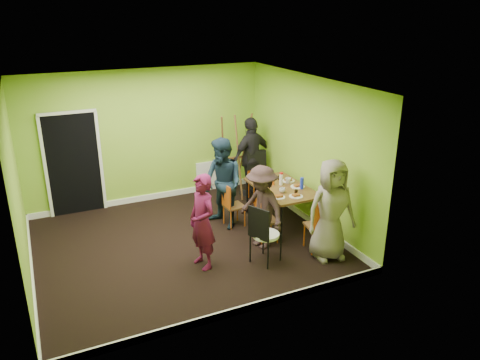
% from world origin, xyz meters
% --- Properties ---
extents(ground, '(5.00, 5.00, 0.00)m').
position_xyz_m(ground, '(0.00, 0.00, 0.00)').
color(ground, black).
rests_on(ground, ground).
extents(room_walls, '(5.04, 4.54, 2.82)m').
position_xyz_m(room_walls, '(-0.02, 0.04, 0.99)').
color(room_walls, '#86B52E').
rests_on(room_walls, ground).
extents(dining_table, '(0.90, 1.50, 0.75)m').
position_xyz_m(dining_table, '(1.97, 0.02, 0.70)').
color(dining_table, black).
rests_on(dining_table, ground).
extents(chair_left_far, '(0.38, 0.37, 0.85)m').
position_xyz_m(chair_left_far, '(1.04, 0.32, 0.48)').
color(chair_left_far, '#DB5C14').
rests_on(chair_left_far, ground).
extents(chair_left_near, '(0.39, 0.39, 0.86)m').
position_xyz_m(chair_left_near, '(1.30, -0.50, 0.48)').
color(chair_left_near, '#DB5C14').
rests_on(chair_left_near, ground).
extents(chair_back_end, '(0.48, 0.55, 1.05)m').
position_xyz_m(chair_back_end, '(2.13, 1.39, 0.74)').
color(chair_back_end, '#DB5C14').
rests_on(chair_back_end, ground).
extents(chair_front_end, '(0.45, 0.45, 0.95)m').
position_xyz_m(chair_front_end, '(2.00, -1.23, 0.54)').
color(chair_front_end, '#DB5C14').
rests_on(chair_front_end, ground).
extents(chair_bentwood, '(0.53, 0.53, 1.02)m').
position_xyz_m(chair_bentwood, '(0.96, -1.16, 0.56)').
color(chair_bentwood, black).
rests_on(chair_bentwood, ground).
extents(easel, '(0.74, 0.69, 1.84)m').
position_xyz_m(easel, '(1.76, 1.69, 0.91)').
color(easel, brown).
rests_on(easel, ground).
extents(plate_near_left, '(0.27, 0.27, 0.01)m').
position_xyz_m(plate_near_left, '(1.74, 0.36, 0.76)').
color(plate_near_left, white).
rests_on(plate_near_left, dining_table).
extents(plate_near_right, '(0.23, 0.23, 0.01)m').
position_xyz_m(plate_near_right, '(1.66, -0.41, 0.76)').
color(plate_near_right, white).
rests_on(plate_near_right, dining_table).
extents(plate_far_back, '(0.21, 0.21, 0.01)m').
position_xyz_m(plate_far_back, '(2.01, 0.51, 0.76)').
color(plate_far_back, white).
rests_on(plate_far_back, dining_table).
extents(plate_far_front, '(0.25, 0.25, 0.01)m').
position_xyz_m(plate_far_front, '(1.96, -0.51, 0.76)').
color(plate_far_front, white).
rests_on(plate_far_front, dining_table).
extents(plate_wall_back, '(0.26, 0.26, 0.01)m').
position_xyz_m(plate_wall_back, '(2.23, 0.23, 0.76)').
color(plate_wall_back, white).
rests_on(plate_wall_back, dining_table).
extents(plate_wall_front, '(0.27, 0.27, 0.01)m').
position_xyz_m(plate_wall_front, '(2.23, -0.11, 0.76)').
color(plate_wall_front, white).
rests_on(plate_wall_front, dining_table).
extents(thermos, '(0.07, 0.07, 0.22)m').
position_xyz_m(thermos, '(2.00, 0.12, 0.86)').
color(thermos, white).
rests_on(thermos, dining_table).
extents(blue_bottle, '(0.07, 0.07, 0.22)m').
position_xyz_m(blue_bottle, '(2.25, -0.23, 0.86)').
color(blue_bottle, '#1C30D3').
rests_on(blue_bottle, dining_table).
extents(orange_bottle, '(0.04, 0.04, 0.08)m').
position_xyz_m(orange_bottle, '(1.87, 0.17, 0.79)').
color(orange_bottle, '#DB5C14').
rests_on(orange_bottle, dining_table).
extents(glass_mid, '(0.06, 0.06, 0.10)m').
position_xyz_m(glass_mid, '(1.82, 0.26, 0.80)').
color(glass_mid, black).
rests_on(glass_mid, dining_table).
extents(glass_back, '(0.07, 0.07, 0.09)m').
position_xyz_m(glass_back, '(2.13, 0.38, 0.79)').
color(glass_back, black).
rests_on(glass_back, dining_table).
extents(glass_front, '(0.06, 0.06, 0.10)m').
position_xyz_m(glass_front, '(2.00, -0.43, 0.80)').
color(glass_front, black).
rests_on(glass_front, dining_table).
extents(cup_a, '(0.11, 0.11, 0.09)m').
position_xyz_m(cup_a, '(1.84, -0.23, 0.79)').
color(cup_a, white).
rests_on(cup_a, dining_table).
extents(cup_b, '(0.11, 0.11, 0.10)m').
position_xyz_m(cup_b, '(2.17, 0.14, 0.80)').
color(cup_b, white).
rests_on(cup_b, dining_table).
extents(person_standing, '(0.48, 0.63, 1.56)m').
position_xyz_m(person_standing, '(0.05, -0.83, 0.78)').
color(person_standing, '#580F37').
rests_on(person_standing, ground).
extents(person_left_far, '(0.87, 0.99, 1.72)m').
position_xyz_m(person_left_far, '(0.91, 0.38, 0.86)').
color(person_left_far, '#162737').
rests_on(person_left_far, ground).
extents(person_left_near, '(0.78, 1.07, 1.48)m').
position_xyz_m(person_left_near, '(1.20, -0.64, 0.74)').
color(person_left_near, '#2E1F1F').
rests_on(person_left_near, ground).
extents(person_back_end, '(1.11, 0.70, 1.75)m').
position_xyz_m(person_back_end, '(2.10, 1.57, 0.88)').
color(person_back_end, black).
rests_on(person_back_end, ground).
extents(person_front_end, '(0.90, 0.64, 1.71)m').
position_xyz_m(person_front_end, '(2.04, -1.44, 0.86)').
color(person_front_end, gray).
rests_on(person_front_end, ground).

